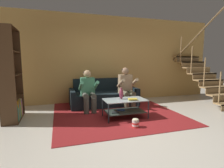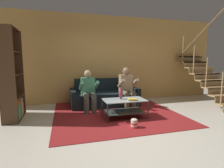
# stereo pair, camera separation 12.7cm
# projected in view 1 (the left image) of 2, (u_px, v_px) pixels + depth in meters

# --- Properties ---
(ground) EXTENTS (16.80, 16.80, 0.00)m
(ground) POSITION_uv_depth(u_px,v_px,m) (132.00, 124.00, 3.88)
(ground) COLOR beige
(back_partition) EXTENTS (8.40, 0.12, 2.90)m
(back_partition) POSITION_uv_depth(u_px,v_px,m) (104.00, 59.00, 6.02)
(back_partition) COLOR tan
(back_partition) RESTS_ON ground
(staircase_run) EXTENTS (1.01, 2.86, 2.87)m
(staircase_run) POSITION_uv_depth(u_px,v_px,m) (199.00, 69.00, 6.12)
(staircase_run) COLOR #A48051
(staircase_run) RESTS_ON ground
(couch) EXTENTS (2.08, 0.86, 0.82)m
(couch) POSITION_uv_depth(u_px,v_px,m) (104.00, 96.00, 5.50)
(couch) COLOR black
(couch) RESTS_ON ground
(person_seated_left) EXTENTS (0.50, 0.58, 1.13)m
(person_seated_left) POSITION_uv_depth(u_px,v_px,m) (88.00, 89.00, 4.81)
(person_seated_left) COLOR #4F5347
(person_seated_left) RESTS_ON ground
(person_seated_right) EXTENTS (0.50, 0.58, 1.19)m
(person_seated_right) POSITION_uv_depth(u_px,v_px,m) (126.00, 86.00, 5.14)
(person_seated_right) COLOR brown
(person_seated_right) RESTS_ON ground
(coffee_table) EXTENTS (1.02, 0.58, 0.46)m
(coffee_table) POSITION_uv_depth(u_px,v_px,m) (125.00, 105.00, 4.26)
(coffee_table) COLOR #AABFBE
(coffee_table) RESTS_ON ground
(area_rug) EXTENTS (3.17, 3.31, 0.01)m
(area_rug) POSITION_uv_depth(u_px,v_px,m) (114.00, 112.00, 4.80)
(area_rug) COLOR maroon
(area_rug) RESTS_ON ground
(vase) EXTENTS (0.10, 0.10, 0.28)m
(vase) POSITION_uv_depth(u_px,v_px,m) (121.00, 94.00, 4.27)
(vase) COLOR maroon
(vase) RESTS_ON coffee_table
(book_stack) EXTENTS (0.23, 0.19, 0.04)m
(book_stack) POSITION_uv_depth(u_px,v_px,m) (133.00, 99.00, 4.16)
(book_stack) COLOR #9A704A
(book_stack) RESTS_ON coffee_table
(bookshelf) EXTENTS (0.36, 0.95, 2.13)m
(bookshelf) POSITION_uv_depth(u_px,v_px,m) (10.00, 89.00, 4.05)
(bookshelf) COLOR #4C321D
(bookshelf) RESTS_ON ground
(popcorn_tub) EXTENTS (0.15, 0.15, 0.20)m
(popcorn_tub) POSITION_uv_depth(u_px,v_px,m) (136.00, 123.00, 3.64)
(popcorn_tub) COLOR red
(popcorn_tub) RESTS_ON ground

